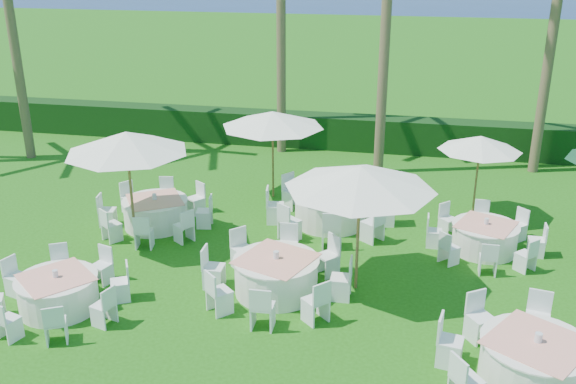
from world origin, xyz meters
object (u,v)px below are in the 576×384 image
(banquet_table_f, at_px, (485,237))
(umbrella_a, at_px, (126,142))
(banquet_table_a, at_px, (58,292))
(banquet_table_d, at_px, (156,212))
(banquet_table_e, at_px, (330,208))
(banquet_table_c, at_px, (535,361))
(umbrella_d, at_px, (480,143))
(banquet_table_b, at_px, (276,274))
(umbrella_b, at_px, (360,178))
(umbrella_c, at_px, (273,119))

(banquet_table_f, xyz_separation_m, umbrella_a, (-8.52, -1.36, 2.29))
(banquet_table_a, bearing_deg, banquet_table_f, 27.34)
(banquet_table_d, relative_size, banquet_table_e, 0.88)
(banquet_table_c, relative_size, umbrella_d, 1.41)
(banquet_table_b, bearing_deg, umbrella_b, 17.97)
(umbrella_d, bearing_deg, banquet_table_a, -142.45)
(banquet_table_a, relative_size, banquet_table_f, 1.02)
(banquet_table_d, xyz_separation_m, umbrella_a, (-0.08, -1.14, 2.26))
(banquet_table_f, bearing_deg, umbrella_d, 93.73)
(banquet_table_e, bearing_deg, banquet_table_c, -54.03)
(umbrella_c, bearing_deg, banquet_table_a, -112.53)
(banquet_table_f, bearing_deg, banquet_table_a, -152.66)
(banquet_table_b, height_order, umbrella_d, umbrella_d)
(umbrella_b, bearing_deg, banquet_table_b, -162.03)
(umbrella_a, bearing_deg, banquet_table_e, 26.07)
(banquet_table_c, xyz_separation_m, umbrella_c, (-6.28, 7.59, 1.94))
(banquet_table_e, bearing_deg, banquet_table_a, -131.82)
(banquet_table_f, bearing_deg, banquet_table_e, 167.27)
(banquet_table_b, height_order, umbrella_c, umbrella_c)
(banquet_table_a, relative_size, banquet_table_e, 0.83)
(banquet_table_a, bearing_deg, banquet_table_d, 85.51)
(banquet_table_c, distance_m, banquet_table_f, 5.12)
(umbrella_a, bearing_deg, banquet_table_a, -94.60)
(umbrella_a, bearing_deg, banquet_table_f, 9.09)
(umbrella_b, height_order, umbrella_c, umbrella_b)
(umbrella_a, bearing_deg, umbrella_d, 22.46)
(banquet_table_b, xyz_separation_m, umbrella_a, (-3.98, 1.62, 2.23))
(banquet_table_a, xyz_separation_m, umbrella_c, (2.92, 7.03, 1.99))
(banquet_table_c, relative_size, banquet_table_f, 1.18)
(banquet_table_a, distance_m, banquet_table_c, 9.22)
(banquet_table_e, xyz_separation_m, umbrella_d, (3.79, 1.22, 1.66))
(banquet_table_b, xyz_separation_m, banquet_table_e, (0.62, 3.87, 0.03))
(umbrella_c, bearing_deg, umbrella_a, -124.61)
(umbrella_a, bearing_deg, banquet_table_b, -22.18)
(banquet_table_f, bearing_deg, banquet_table_d, -178.48)
(banquet_table_a, bearing_deg, umbrella_c, 67.47)
(banquet_table_c, distance_m, umbrella_b, 4.74)
(banquet_table_d, xyz_separation_m, banquet_table_f, (8.44, 0.22, -0.03))
(umbrella_b, height_order, umbrella_d, umbrella_b)
(banquet_table_a, xyz_separation_m, umbrella_b, (5.90, 2.09, 2.18))
(banquet_table_a, height_order, banquet_table_b, banquet_table_b)
(banquet_table_a, relative_size, banquet_table_d, 0.94)
(banquet_table_b, relative_size, banquet_table_f, 1.16)
(umbrella_a, distance_m, umbrella_d, 9.09)
(banquet_table_c, distance_m, umbrella_d, 7.42)
(banquet_table_c, bearing_deg, umbrella_a, 157.32)
(banquet_table_c, distance_m, banquet_table_d, 10.11)
(banquet_table_a, xyz_separation_m, umbrella_a, (0.26, 3.18, 2.28))
(umbrella_c, bearing_deg, banquet_table_d, -133.51)
(banquet_table_b, bearing_deg, banquet_table_c, -23.07)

